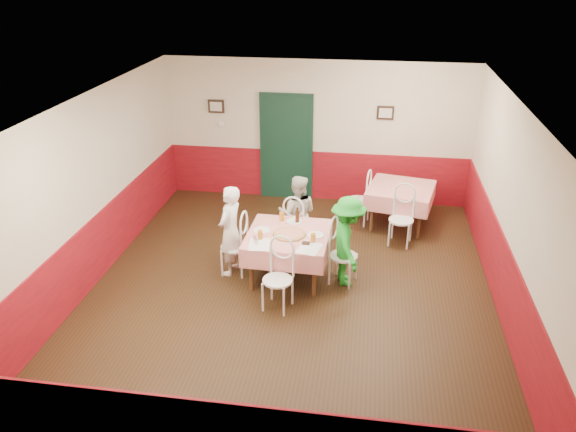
# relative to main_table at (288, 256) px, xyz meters

# --- Properties ---
(floor) EXTENTS (7.00, 7.00, 0.00)m
(floor) POSITION_rel_main_table_xyz_m (0.09, -0.32, -0.38)
(floor) COLOR black
(floor) RESTS_ON ground
(ceiling) EXTENTS (7.00, 7.00, 0.00)m
(ceiling) POSITION_rel_main_table_xyz_m (0.09, -0.32, 2.42)
(ceiling) COLOR white
(ceiling) RESTS_ON back_wall
(back_wall) EXTENTS (6.00, 0.10, 2.80)m
(back_wall) POSITION_rel_main_table_xyz_m (0.09, 3.18, 1.02)
(back_wall) COLOR beige
(back_wall) RESTS_ON ground
(front_wall) EXTENTS (6.00, 0.10, 2.80)m
(front_wall) POSITION_rel_main_table_xyz_m (0.09, -3.82, 1.02)
(front_wall) COLOR beige
(front_wall) RESTS_ON ground
(left_wall) EXTENTS (0.10, 7.00, 2.80)m
(left_wall) POSITION_rel_main_table_xyz_m (-2.91, -0.32, 1.02)
(left_wall) COLOR beige
(left_wall) RESTS_ON ground
(right_wall) EXTENTS (0.10, 7.00, 2.80)m
(right_wall) POSITION_rel_main_table_xyz_m (3.09, -0.32, 1.02)
(right_wall) COLOR beige
(right_wall) RESTS_ON ground
(wainscot_back) EXTENTS (6.00, 0.03, 1.00)m
(wainscot_back) POSITION_rel_main_table_xyz_m (0.09, 3.17, 0.12)
(wainscot_back) COLOR maroon
(wainscot_back) RESTS_ON ground
(wainscot_left) EXTENTS (0.03, 7.00, 1.00)m
(wainscot_left) POSITION_rel_main_table_xyz_m (-2.89, -0.32, 0.12)
(wainscot_left) COLOR maroon
(wainscot_left) RESTS_ON ground
(wainscot_right) EXTENTS (0.03, 7.00, 1.00)m
(wainscot_right) POSITION_rel_main_table_xyz_m (3.08, -0.32, 0.12)
(wainscot_right) COLOR maroon
(wainscot_right) RESTS_ON ground
(door) EXTENTS (0.96, 0.06, 2.10)m
(door) POSITION_rel_main_table_xyz_m (-0.51, 3.13, 0.68)
(door) COLOR black
(door) RESTS_ON ground
(picture_left) EXTENTS (0.32, 0.03, 0.26)m
(picture_left) POSITION_rel_main_table_xyz_m (-1.91, 3.13, 1.48)
(picture_left) COLOR black
(picture_left) RESTS_ON back_wall
(picture_right) EXTENTS (0.32, 0.03, 0.26)m
(picture_right) POSITION_rel_main_table_xyz_m (1.39, 3.13, 1.48)
(picture_right) COLOR black
(picture_right) RESTS_ON back_wall
(thermostat) EXTENTS (0.10, 0.03, 0.10)m
(thermostat) POSITION_rel_main_table_xyz_m (-1.81, 3.13, 1.12)
(thermostat) COLOR white
(thermostat) RESTS_ON back_wall
(main_table) EXTENTS (1.25, 1.25, 0.77)m
(main_table) POSITION_rel_main_table_xyz_m (0.00, 0.00, 0.00)
(main_table) COLOR red
(main_table) RESTS_ON ground
(second_table) EXTENTS (1.32, 1.32, 0.77)m
(second_table) POSITION_rel_main_table_xyz_m (1.75, 2.13, 0.00)
(second_table) COLOR red
(second_table) RESTS_ON ground
(chair_left) EXTENTS (0.45, 0.45, 0.90)m
(chair_left) POSITION_rel_main_table_xyz_m (-0.85, 0.02, 0.08)
(chair_left) COLOR white
(chair_left) RESTS_ON ground
(chair_right) EXTENTS (0.52, 0.52, 0.90)m
(chair_right) POSITION_rel_main_table_xyz_m (0.85, -0.02, 0.08)
(chair_right) COLOR white
(chair_right) RESTS_ON ground
(chair_far) EXTENTS (0.50, 0.50, 0.90)m
(chair_far) POSITION_rel_main_table_xyz_m (0.02, 0.85, 0.08)
(chair_far) COLOR white
(chair_far) RESTS_ON ground
(chair_near) EXTENTS (0.51, 0.51, 0.90)m
(chair_near) POSITION_rel_main_table_xyz_m (-0.02, -0.85, 0.08)
(chair_near) COLOR white
(chair_near) RESTS_ON ground
(chair_second_a) EXTENTS (0.50, 0.50, 0.90)m
(chair_second_a) POSITION_rel_main_table_xyz_m (1.00, 2.13, 0.08)
(chair_second_a) COLOR white
(chair_second_a) RESTS_ON ground
(chair_second_b) EXTENTS (0.50, 0.50, 0.90)m
(chair_second_b) POSITION_rel_main_table_xyz_m (1.75, 1.38, 0.08)
(chair_second_b) COLOR white
(chair_second_b) RESTS_ON ground
(pizza) EXTENTS (0.48, 0.48, 0.03)m
(pizza) POSITION_rel_main_table_xyz_m (0.03, -0.05, 0.40)
(pizza) COLOR #B74723
(pizza) RESTS_ON main_table
(plate_left) EXTENTS (0.26, 0.26, 0.01)m
(plate_left) POSITION_rel_main_table_xyz_m (-0.42, 0.03, 0.39)
(plate_left) COLOR white
(plate_left) RESTS_ON main_table
(plate_right) EXTENTS (0.26, 0.26, 0.01)m
(plate_right) POSITION_rel_main_table_xyz_m (0.42, -0.00, 0.39)
(plate_right) COLOR white
(plate_right) RESTS_ON main_table
(plate_far) EXTENTS (0.26, 0.26, 0.01)m
(plate_far) POSITION_rel_main_table_xyz_m (0.04, 0.42, 0.39)
(plate_far) COLOR white
(plate_far) RESTS_ON main_table
(glass_a) EXTENTS (0.07, 0.07, 0.13)m
(glass_a) POSITION_rel_main_table_xyz_m (-0.38, -0.24, 0.45)
(glass_a) COLOR #BF7219
(glass_a) RESTS_ON main_table
(glass_b) EXTENTS (0.08, 0.08, 0.14)m
(glass_b) POSITION_rel_main_table_xyz_m (0.40, -0.22, 0.45)
(glass_b) COLOR #BF7219
(glass_b) RESTS_ON main_table
(glass_c) EXTENTS (0.08, 0.08, 0.14)m
(glass_c) POSITION_rel_main_table_xyz_m (-0.16, 0.43, 0.46)
(glass_c) COLOR #BF7219
(glass_c) RESTS_ON main_table
(beer_bottle) EXTENTS (0.07, 0.07, 0.23)m
(beer_bottle) POSITION_rel_main_table_xyz_m (0.09, 0.39, 0.50)
(beer_bottle) COLOR #381C0A
(beer_bottle) RESTS_ON main_table
(shaker_a) EXTENTS (0.04, 0.04, 0.09)m
(shaker_a) POSITION_rel_main_table_xyz_m (-0.42, -0.39, 0.43)
(shaker_a) COLOR silver
(shaker_a) RESTS_ON main_table
(shaker_b) EXTENTS (0.04, 0.04, 0.09)m
(shaker_b) POSITION_rel_main_table_xyz_m (-0.39, -0.42, 0.43)
(shaker_b) COLOR silver
(shaker_b) RESTS_ON main_table
(shaker_c) EXTENTS (0.04, 0.04, 0.09)m
(shaker_c) POSITION_rel_main_table_xyz_m (-0.45, -0.33, 0.43)
(shaker_c) COLOR #B23319
(shaker_c) RESTS_ON main_table
(menu_left) EXTENTS (0.34, 0.43, 0.00)m
(menu_left) POSITION_rel_main_table_xyz_m (-0.36, -0.41, 0.39)
(menu_left) COLOR white
(menu_left) RESTS_ON main_table
(menu_right) EXTENTS (0.38, 0.46, 0.00)m
(menu_right) POSITION_rel_main_table_xyz_m (0.37, -0.42, 0.39)
(menu_right) COLOR white
(menu_right) RESTS_ON main_table
(wallet) EXTENTS (0.11, 0.09, 0.02)m
(wallet) POSITION_rel_main_table_xyz_m (0.31, -0.29, 0.40)
(wallet) COLOR black
(wallet) RESTS_ON main_table
(diner_left) EXTENTS (0.48, 0.61, 1.45)m
(diner_left) POSITION_rel_main_table_xyz_m (-0.90, 0.02, 0.35)
(diner_left) COLOR gray
(diner_left) RESTS_ON ground
(diner_far) EXTENTS (0.66, 0.52, 1.34)m
(diner_far) POSITION_rel_main_table_xyz_m (0.02, 0.90, 0.30)
(diner_far) COLOR gray
(diner_far) RESTS_ON ground
(diner_right) EXTENTS (0.72, 1.01, 1.41)m
(diner_right) POSITION_rel_main_table_xyz_m (0.90, -0.02, 0.33)
(diner_right) COLOR gray
(diner_right) RESTS_ON ground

